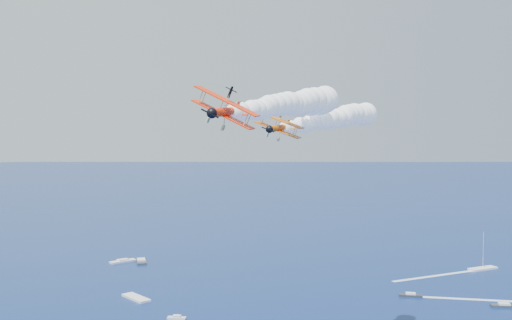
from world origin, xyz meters
name	(u,v)px	position (x,y,z in m)	size (l,w,h in m)	color
biplane_lead	(279,128)	(4.50, 32.02, 55.54)	(8.26, 9.26, 5.58)	#D95B04
biplane_trail	(225,112)	(-12.31, 6.71, 57.57)	(8.32, 9.34, 5.62)	#FF2D05
smoke_trail_lead	(331,119)	(22.87, 49.12, 57.41)	(37.94, 35.70, 9.33)	white
smoke_trail_trail	(289,105)	(4.07, 25.73, 59.44)	(34.42, 39.08, 9.33)	white
spectator_boats	(164,317)	(-4.74, 103.34, 0.35)	(250.42, 166.14, 0.70)	white
boat_wakes	(456,287)	(98.15, 106.29, 0.03)	(39.45, 45.43, 0.04)	white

